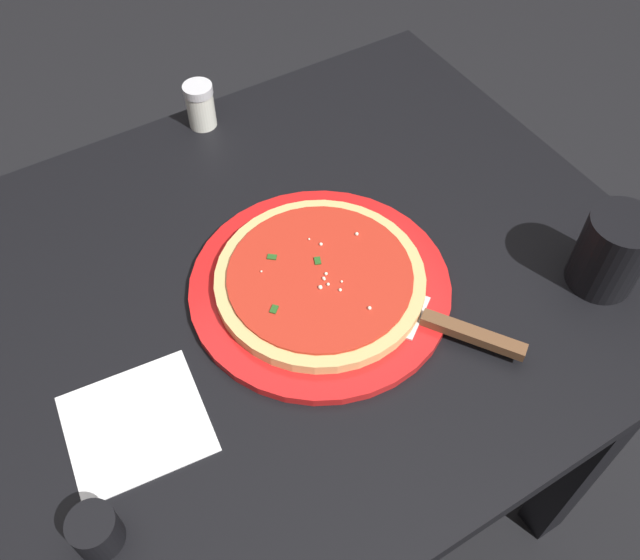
{
  "coord_description": "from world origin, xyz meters",
  "views": [
    {
      "loc": [
        0.23,
        0.5,
        1.48
      ],
      "look_at": [
        -0.05,
        0.04,
        0.79
      ],
      "focal_mm": 38.47,
      "sensor_mm": 36.0,
      "label": 1
    }
  ],
  "objects_px": {
    "cup_small_sauce": "(96,531)",
    "napkin_folded_right": "(136,424)",
    "parmesan_shaker": "(200,105)",
    "serving_plate": "(320,286)",
    "pizza_server": "(441,324)",
    "cup_tall_drink": "(612,252)",
    "pizza": "(320,279)"
  },
  "relations": [
    {
      "from": "serving_plate",
      "to": "pizza",
      "type": "relative_size",
      "value": 1.25
    },
    {
      "from": "napkin_folded_right",
      "to": "serving_plate",
      "type": "bearing_deg",
      "value": -168.54
    },
    {
      "from": "serving_plate",
      "to": "cup_small_sauce",
      "type": "relative_size",
      "value": 6.83
    },
    {
      "from": "parmesan_shaker",
      "to": "serving_plate",
      "type": "bearing_deg",
      "value": 88.19
    },
    {
      "from": "serving_plate",
      "to": "pizza_server",
      "type": "xyz_separation_m",
      "value": [
        -0.09,
        0.13,
        0.01
      ]
    },
    {
      "from": "pizza_server",
      "to": "napkin_folded_right",
      "type": "distance_m",
      "value": 0.38
    },
    {
      "from": "serving_plate",
      "to": "cup_tall_drink",
      "type": "relative_size",
      "value": 3.04
    },
    {
      "from": "pizza",
      "to": "parmesan_shaker",
      "type": "xyz_separation_m",
      "value": [
        -0.01,
        -0.38,
        0.02
      ]
    },
    {
      "from": "serving_plate",
      "to": "cup_tall_drink",
      "type": "height_order",
      "value": "cup_tall_drink"
    },
    {
      "from": "serving_plate",
      "to": "parmesan_shaker",
      "type": "distance_m",
      "value": 0.38
    },
    {
      "from": "cup_small_sauce",
      "to": "parmesan_shaker",
      "type": "xyz_separation_m",
      "value": [
        -0.37,
        -0.54,
        0.01
      ]
    },
    {
      "from": "cup_small_sauce",
      "to": "napkin_folded_right",
      "type": "distance_m",
      "value": 0.13
    },
    {
      "from": "parmesan_shaker",
      "to": "pizza",
      "type": "bearing_deg",
      "value": 88.19
    },
    {
      "from": "cup_tall_drink",
      "to": "napkin_folded_right",
      "type": "bearing_deg",
      "value": -11.21
    },
    {
      "from": "pizza_server",
      "to": "cup_tall_drink",
      "type": "relative_size",
      "value": 1.84
    },
    {
      "from": "cup_tall_drink",
      "to": "cup_small_sauce",
      "type": "height_order",
      "value": "cup_tall_drink"
    },
    {
      "from": "pizza",
      "to": "pizza_server",
      "type": "relative_size",
      "value": 1.32
    },
    {
      "from": "cup_small_sauce",
      "to": "cup_tall_drink",
      "type": "bearing_deg",
      "value": 178.52
    },
    {
      "from": "cup_small_sauce",
      "to": "parmesan_shaker",
      "type": "bearing_deg",
      "value": -124.29
    },
    {
      "from": "pizza",
      "to": "cup_tall_drink",
      "type": "relative_size",
      "value": 2.42
    },
    {
      "from": "cup_small_sauce",
      "to": "napkin_folded_right",
      "type": "relative_size",
      "value": 0.32
    },
    {
      "from": "parmesan_shaker",
      "to": "cup_small_sauce",
      "type": "bearing_deg",
      "value": 55.71
    },
    {
      "from": "pizza_server",
      "to": "pizza",
      "type": "bearing_deg",
      "value": -55.44
    },
    {
      "from": "pizza",
      "to": "cup_small_sauce",
      "type": "bearing_deg",
      "value": 23.91
    },
    {
      "from": "pizza",
      "to": "pizza_server",
      "type": "distance_m",
      "value": 0.16
    },
    {
      "from": "serving_plate",
      "to": "cup_small_sauce",
      "type": "height_order",
      "value": "cup_small_sauce"
    },
    {
      "from": "cup_tall_drink",
      "to": "parmesan_shaker",
      "type": "distance_m",
      "value": 0.64
    },
    {
      "from": "parmesan_shaker",
      "to": "pizza_server",
      "type": "bearing_deg",
      "value": 98.84
    },
    {
      "from": "serving_plate",
      "to": "napkin_folded_right",
      "type": "height_order",
      "value": "serving_plate"
    },
    {
      "from": "pizza_server",
      "to": "napkin_folded_right",
      "type": "relative_size",
      "value": 1.33
    },
    {
      "from": "serving_plate",
      "to": "cup_small_sauce",
      "type": "xyz_separation_m",
      "value": [
        0.36,
        0.16,
        0.02
      ]
    },
    {
      "from": "pizza",
      "to": "pizza_server",
      "type": "xyz_separation_m",
      "value": [
        -0.09,
        0.13,
        -0.0
      ]
    }
  ]
}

